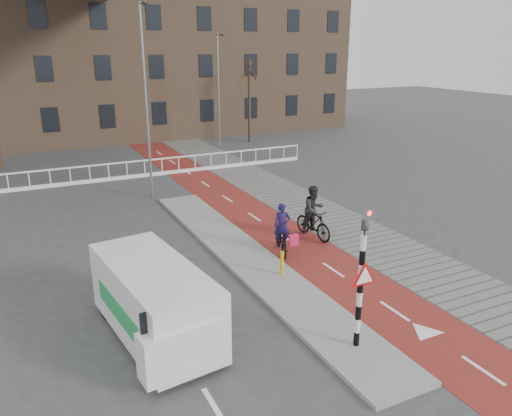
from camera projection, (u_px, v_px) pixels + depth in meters
name	position (u px, v px, depth m)	size (l,w,h in m)	color
ground	(330.00, 307.00, 14.26)	(120.00, 120.00, 0.00)	#38383A
bike_lane	(236.00, 204.00, 23.41)	(2.50, 60.00, 0.01)	maroon
sidewalk	(287.00, 197.00, 24.58)	(3.00, 60.00, 0.01)	slate
curb_island	(248.00, 258.00, 17.35)	(1.80, 16.00, 0.12)	gray
traffic_signal	(362.00, 276.00, 11.66)	(0.80, 0.80, 3.68)	black
bollard	(282.00, 263.00, 15.91)	(0.12, 0.12, 0.79)	#D7A10B
cyclist_near	(282.00, 237.00, 17.79)	(1.15, 1.85, 1.83)	black
cyclist_far	(313.00, 217.00, 19.09)	(0.99, 2.02, 2.09)	black
van	(154.00, 300.00, 12.53)	(2.37, 4.75, 1.96)	silver
railing	(71.00, 180.00, 26.55)	(28.00, 0.10, 0.99)	silver
townhouse_row	(62.00, 35.00, 37.83)	(46.00, 10.00, 15.90)	#7F6047
tree_right	(249.00, 101.00, 37.63)	(0.22, 0.22, 6.15)	black
streetlight_near	(146.00, 105.00, 23.15)	(0.12, 0.12, 8.95)	slate
streetlight_right	(219.00, 92.00, 35.19)	(0.12, 0.12, 7.90)	slate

